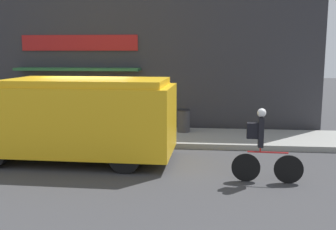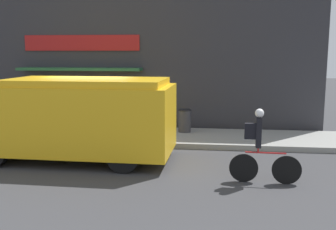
% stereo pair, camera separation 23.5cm
% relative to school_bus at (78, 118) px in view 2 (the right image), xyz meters
% --- Properties ---
extents(ground_plane, '(70.00, 70.00, 0.00)m').
position_rel_school_bus_xyz_m(ground_plane, '(-0.06, 1.55, -1.19)').
color(ground_plane, '#38383A').
extents(sidewalk, '(28.00, 2.59, 0.17)m').
position_rel_school_bus_xyz_m(sidewalk, '(-0.06, 2.85, -1.11)').
color(sidewalk, gray).
rests_on(sidewalk, ground_plane).
extents(storefront, '(15.48, 0.87, 5.37)m').
position_rel_school_bus_xyz_m(storefront, '(-0.10, 4.43, 1.49)').
color(storefront, '#2D2D33').
rests_on(storefront, ground_plane).
extents(school_bus, '(5.74, 2.81, 2.27)m').
position_rel_school_bus_xyz_m(school_bus, '(0.00, 0.00, 0.00)').
color(school_bus, yellow).
rests_on(school_bus, ground_plane).
extents(cyclist, '(1.63, 0.21, 1.73)m').
position_rel_school_bus_xyz_m(cyclist, '(4.80, -1.38, -0.37)').
color(cyclist, black).
rests_on(cyclist, ground_plane).
extents(trash_bin, '(0.45, 0.45, 0.81)m').
position_rel_school_bus_xyz_m(trash_bin, '(2.69, 3.37, -0.61)').
color(trash_bin, '#38383D').
rests_on(trash_bin, sidewalk).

